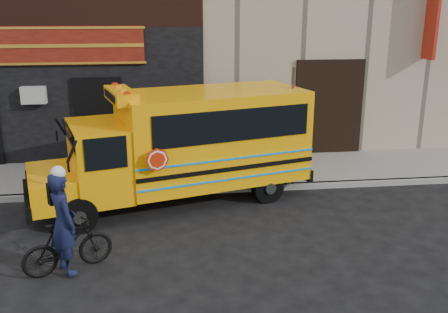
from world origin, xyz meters
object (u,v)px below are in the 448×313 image
bicycle (68,246)px  cyclist (63,225)px  sign_pole (292,124)px  school_bus (188,142)px

bicycle → cyclist: bearing=143.3°
bicycle → cyclist: size_ratio=0.86×
sign_pole → bicycle: (-5.13, -3.75, -1.30)m
school_bus → bicycle: bearing=-125.5°
sign_pole → cyclist: 6.48m
school_bus → cyclist: school_bus is taller
sign_pole → cyclist: bearing=-143.3°
sign_pole → bicycle: size_ratio=1.96×
school_bus → sign_pole: (2.73, 0.39, 0.29)m
bicycle → cyclist: 0.47m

